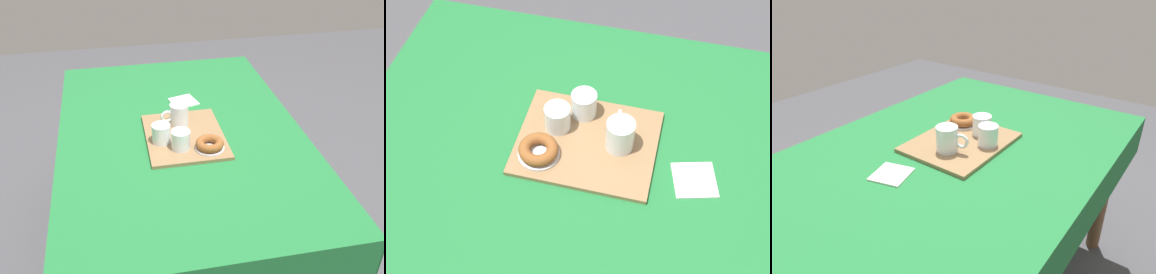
# 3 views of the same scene
# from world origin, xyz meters

# --- Properties ---
(dining_table) EXTENTS (1.50, 1.02, 0.73)m
(dining_table) POSITION_xyz_m (0.00, 0.00, 0.65)
(dining_table) COLOR #1E6B33
(dining_table) RESTS_ON ground
(serving_tray) EXTENTS (0.39, 0.32, 0.01)m
(serving_tray) POSITION_xyz_m (0.06, 0.01, 0.74)
(serving_tray) COLOR olive
(serving_tray) RESTS_ON dining_table
(tea_mug_left) EXTENTS (0.08, 0.12, 0.09)m
(tea_mug_left) POSITION_xyz_m (-0.04, -0.01, 0.79)
(tea_mug_left) COLOR white
(tea_mug_left) RESTS_ON serving_tray
(water_glass_near) EXTENTS (0.07, 0.07, 0.08)m
(water_glass_near) POSITION_xyz_m (0.15, -0.03, 0.78)
(water_glass_near) COLOR white
(water_glass_near) RESTS_ON serving_tray
(water_glass_far) EXTENTS (0.07, 0.07, 0.08)m
(water_glass_far) POSITION_xyz_m (0.09, -0.09, 0.78)
(water_glass_far) COLOR white
(water_glass_far) RESTS_ON serving_tray
(donut_plate_left) EXTENTS (0.12, 0.12, 0.01)m
(donut_plate_left) POSITION_xyz_m (0.17, 0.08, 0.75)
(donut_plate_left) COLOR silver
(donut_plate_left) RESTS_ON serving_tray
(sugar_donut_left) EXTENTS (0.11, 0.11, 0.03)m
(sugar_donut_left) POSITION_xyz_m (0.17, 0.08, 0.77)
(sugar_donut_left) COLOR brown
(sugar_donut_left) RESTS_ON donut_plate_left
(paper_napkin) EXTENTS (0.14, 0.14, 0.01)m
(paper_napkin) POSITION_xyz_m (-0.26, 0.06, 0.74)
(paper_napkin) COLOR white
(paper_napkin) RESTS_ON dining_table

